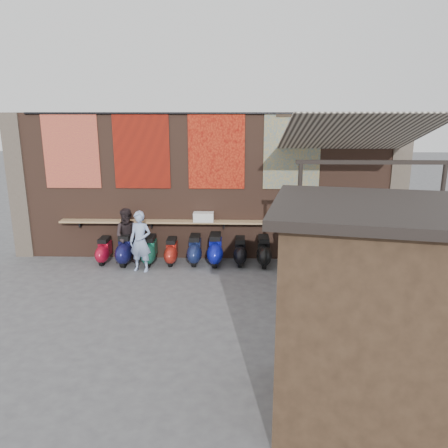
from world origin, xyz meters
name	(u,v)px	position (x,y,z in m)	size (l,w,h in m)	color
ground	(199,294)	(0.00, 0.00, 0.00)	(70.00, 70.00, 0.00)	#474749
brick_wall	(206,187)	(0.00, 2.70, 2.00)	(10.00, 0.40, 4.00)	brown
pier_left	(21,186)	(-5.20, 2.70, 2.00)	(0.50, 0.50, 4.00)	#4C4238
pier_right	(396,188)	(5.20, 2.70, 2.00)	(0.50, 0.50, 4.00)	#4C4238
eating_counter	(205,222)	(0.00, 2.33, 1.10)	(8.00, 0.32, 0.05)	#9E7A51
shelf_box	(204,217)	(-0.05, 2.30, 1.25)	(0.54, 0.31, 0.25)	white
tapestry_redgold	(71,151)	(-3.60, 2.48, 3.00)	(1.50, 0.02, 2.00)	maroon
tapestry_sun	(142,151)	(-1.70, 2.48, 3.00)	(1.50, 0.02, 2.00)	red
tapestry_orange	(216,151)	(0.30, 2.48, 3.00)	(1.50, 0.02, 2.00)	red
tapestry_multi	(292,152)	(2.30, 2.48, 3.00)	(1.50, 0.02, 2.00)	#296398
hang_rail	(205,113)	(0.00, 2.47, 3.98)	(0.06, 0.06, 9.50)	black
scooter_stool_0	(104,251)	(-2.76, 2.03, 0.35)	(0.33, 0.73, 0.69)	#AC0D26
scooter_stool_1	(126,249)	(-2.15, 1.96, 0.41)	(0.39, 0.87, 0.83)	#121344
scooter_stool_2	(150,250)	(-1.50, 1.97, 0.38)	(0.36, 0.81, 0.77)	#175E49
scooter_stool_3	(172,251)	(-0.91, 2.02, 0.35)	(0.33, 0.73, 0.69)	#AB2116
scooter_stool_4	(195,250)	(-0.28, 2.04, 0.39)	(0.37, 0.82, 0.77)	#16214E
scooter_stool_5	(215,250)	(0.28, 2.00, 0.41)	(0.39, 0.87, 0.83)	#0D1598
scooter_stool_6	(240,251)	(0.95, 2.04, 0.36)	(0.34, 0.76, 0.72)	black
scooter_stool_7	(264,251)	(1.58, 1.96, 0.39)	(0.37, 0.82, 0.78)	black
diner_left	(140,241)	(-1.62, 1.45, 0.79)	(0.58, 0.38, 1.59)	#8EA4CF
diner_right	(128,236)	(-2.06, 2.00, 0.77)	(0.75, 0.58, 1.53)	black
shopper_navy	(294,251)	(2.23, 0.88, 0.77)	(0.90, 0.38, 1.54)	black
shopper_grey	(338,273)	(2.96, -0.66, 0.81)	(1.04, 0.60, 1.62)	#4D4E51
shopper_tan	(353,264)	(3.40, -0.12, 0.81)	(0.79, 0.52, 1.62)	#90715B
market_stall	(384,321)	(2.77, -3.99, 1.42)	(2.62, 1.97, 2.84)	black
stall_roof	(396,209)	(2.77, -3.99, 2.90)	(2.94, 2.26, 0.12)	black
stall_sign	(380,250)	(2.97, -2.99, 2.06)	(1.20, 0.04, 0.50)	gold
stall_shelf	(374,313)	(2.97, -2.99, 1.04)	(2.18, 0.10, 0.06)	#473321
awning_canvas	(355,134)	(3.50, 0.90, 3.55)	(3.20, 3.40, 0.03)	beige
awning_ledger	(340,114)	(3.50, 2.49, 3.95)	(3.30, 0.08, 0.12)	#33261C
awning_header	(373,162)	(3.50, -0.60, 3.08)	(3.00, 0.08, 0.08)	black
awning_post_left	(298,237)	(2.10, -0.60, 1.55)	(0.09, 0.09, 3.10)	black
awning_post_right	(436,238)	(4.90, -0.60, 1.55)	(0.09, 0.09, 3.10)	black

